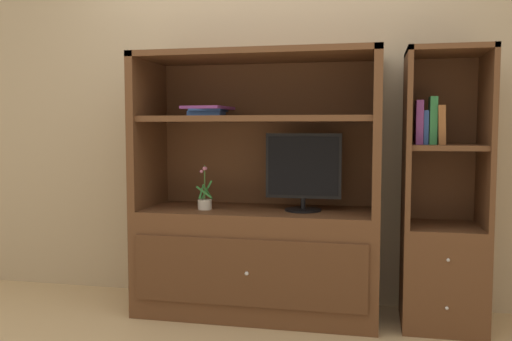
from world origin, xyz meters
TOP-DOWN VIEW (x-y plane):
  - ground_plane at (0.00, 0.00)m, footprint 8.00×8.00m
  - painted_rear_wall at (0.00, 0.75)m, footprint 6.00×0.10m
  - media_console at (0.00, 0.41)m, footprint 1.51×0.61m
  - tv_monitor at (0.29, 0.39)m, footprint 0.47×0.23m
  - potted_plant at (-0.32, 0.32)m, footprint 0.10×0.11m
  - magazine_stack at (-0.33, 0.40)m, footprint 0.28×0.36m
  - bookshelf_tall at (1.12, 0.41)m, footprint 0.47×0.48m
  - upright_book_row at (1.03, 0.40)m, footprint 0.17×0.17m

SIDE VIEW (x-z plane):
  - ground_plane at x=0.00m, z-range 0.00..0.00m
  - media_console at x=0.00m, z-range -0.31..1.34m
  - bookshelf_tall at x=1.12m, z-range -0.28..1.36m
  - potted_plant at x=-0.32m, z-range 0.58..0.86m
  - tv_monitor at x=0.29m, z-range 0.67..1.15m
  - upright_book_row at x=1.03m, z-range 1.07..1.35m
  - magazine_stack at x=-0.33m, z-range 1.26..1.32m
  - painted_rear_wall at x=0.00m, z-range 0.00..2.80m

